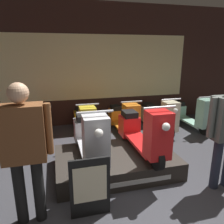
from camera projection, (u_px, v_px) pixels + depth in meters
ground_plane at (154, 203)px, 2.94m from camera, size 30.00×30.00×0.00m
shop_wall_back at (98, 66)px, 5.89m from camera, size 9.18×0.09×3.20m
display_platform at (116, 162)px, 3.72m from camera, size 1.99×1.26×0.30m
scooter_display_left at (89, 137)px, 3.42m from camera, size 0.47×1.67×0.95m
scooter_display_right at (142, 132)px, 3.64m from camera, size 0.47×1.67×0.95m
scooter_backrow_0 at (42, 126)px, 4.85m from camera, size 0.47×1.67×0.95m
scooter_backrow_1 at (84, 123)px, 5.08m from camera, size 0.47×1.67×0.95m
scooter_backrow_2 at (123, 119)px, 5.32m from camera, size 0.47×1.67×0.95m
scooter_backrow_3 at (159, 117)px, 5.55m from camera, size 0.47×1.67×0.95m
scooter_backrow_4 at (191, 114)px, 5.79m from camera, size 0.47×1.67×0.95m
person_left_browsing at (24, 144)px, 2.38m from camera, size 0.62×0.26×1.67m
price_sign_board at (90, 188)px, 2.62m from camera, size 0.49×0.04×0.78m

